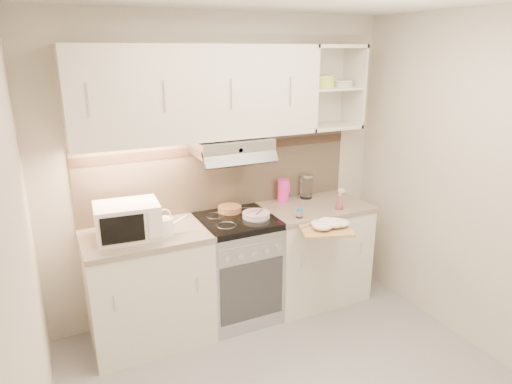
# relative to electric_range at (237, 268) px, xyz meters

# --- Properties ---
(room_shell) EXTENTS (3.04, 2.84, 2.52)m
(room_shell) POSITION_rel_electric_range_xyz_m (0.00, -0.73, 1.18)
(room_shell) COLOR beige
(room_shell) RESTS_ON ground
(base_cabinet_left) EXTENTS (0.90, 0.60, 0.86)m
(base_cabinet_left) POSITION_rel_electric_range_xyz_m (-0.75, 0.00, -0.02)
(base_cabinet_left) COLOR silver
(base_cabinet_left) RESTS_ON ground
(worktop_left) EXTENTS (0.92, 0.62, 0.04)m
(worktop_left) POSITION_rel_electric_range_xyz_m (-0.75, 0.00, 0.43)
(worktop_left) COLOR gray
(worktop_left) RESTS_ON base_cabinet_left
(base_cabinet_right) EXTENTS (0.90, 0.60, 0.86)m
(base_cabinet_right) POSITION_rel_electric_range_xyz_m (0.75, 0.00, -0.02)
(base_cabinet_right) COLOR silver
(base_cabinet_right) RESTS_ON ground
(worktop_right) EXTENTS (0.92, 0.62, 0.04)m
(worktop_right) POSITION_rel_electric_range_xyz_m (0.75, 0.00, 0.43)
(worktop_right) COLOR gray
(worktop_right) RESTS_ON base_cabinet_right
(electric_range) EXTENTS (0.60, 0.60, 0.90)m
(electric_range) POSITION_rel_electric_range_xyz_m (0.00, 0.00, 0.00)
(electric_range) COLOR #B7B7BC
(electric_range) RESTS_ON ground
(microwave) EXTENTS (0.47, 0.37, 0.25)m
(microwave) POSITION_rel_electric_range_xyz_m (-0.87, -0.02, 0.58)
(microwave) COLOR silver
(microwave) RESTS_ON worktop_left
(watering_can) EXTENTS (0.24, 0.12, 0.20)m
(watering_can) POSITION_rel_electric_range_xyz_m (-0.61, -0.10, 0.52)
(watering_can) COLOR white
(watering_can) RESTS_ON worktop_left
(plate_stack) EXTENTS (0.23, 0.23, 0.05)m
(plate_stack) POSITION_rel_electric_range_xyz_m (0.15, -0.06, 0.47)
(plate_stack) COLOR silver
(plate_stack) RESTS_ON electric_range
(bread_loaf) EXTENTS (0.20, 0.20, 0.05)m
(bread_loaf) POSITION_rel_electric_range_xyz_m (0.01, 0.16, 0.47)
(bread_loaf) COLOR olive
(bread_loaf) RESTS_ON electric_range
(pink_pitcher) EXTENTS (0.11, 0.10, 0.21)m
(pink_pitcher) POSITION_rel_electric_range_xyz_m (0.54, 0.20, 0.55)
(pink_pitcher) COLOR #E72E9F
(pink_pitcher) RESTS_ON worktop_right
(glass_jar) EXTENTS (0.12, 0.12, 0.22)m
(glass_jar) POSITION_rel_electric_range_xyz_m (0.78, 0.20, 0.56)
(glass_jar) COLOR white
(glass_jar) RESTS_ON worktop_right
(spice_jar) EXTENTS (0.05, 0.05, 0.08)m
(spice_jar) POSITION_rel_electric_range_xyz_m (0.46, -0.22, 0.49)
(spice_jar) COLOR silver
(spice_jar) RESTS_ON worktop_right
(spray_bottle) EXTENTS (0.07, 0.07, 0.19)m
(spray_bottle) POSITION_rel_electric_range_xyz_m (0.88, -0.18, 0.52)
(spray_bottle) COLOR pink
(spray_bottle) RESTS_ON worktop_right
(cutting_board) EXTENTS (0.48, 0.45, 0.02)m
(cutting_board) POSITION_rel_electric_range_xyz_m (0.56, -0.44, 0.42)
(cutting_board) COLOR tan
(cutting_board) RESTS_ON base_cabinet_right
(dish_towel) EXTENTS (0.33, 0.30, 0.08)m
(dish_towel) POSITION_rel_electric_range_xyz_m (0.60, -0.46, 0.47)
(dish_towel) COLOR white
(dish_towel) RESTS_ON cutting_board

